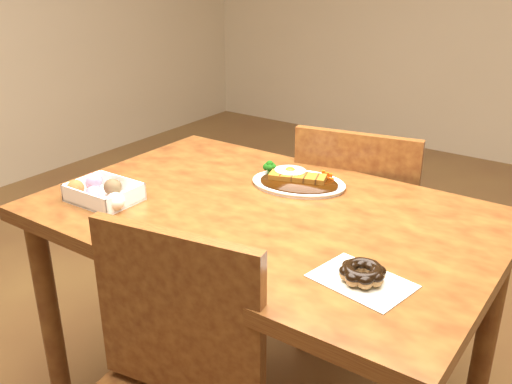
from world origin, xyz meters
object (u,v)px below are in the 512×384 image
Objects in this scene: table at (265,243)px; chair_far at (359,231)px; donut_box at (102,192)px; pon_de_ring at (362,273)px; katsu_curry_plate at (297,181)px.

table is 0.56m from chair_far.
donut_box reaches higher than pon_de_ring.
katsu_curry_plate is at bearing 96.20° from table.
pon_de_ring is (0.39, -0.38, 0.01)m from katsu_curry_plate.
pon_de_ring reaches higher than table.
katsu_curry_plate is 0.54m from pon_de_ring.
donut_box is at bearing 48.06° from chair_far.
table is at bearing 153.80° from pon_de_ring.
donut_box reaches higher than table.
pon_de_ring is (0.77, 0.03, -0.01)m from donut_box.
katsu_curry_plate reaches higher than donut_box.
katsu_curry_plate reaches higher than table.
pon_de_ring is (0.37, -0.18, 0.12)m from table.
chair_far is at bearing 59.34° from donut_box.
chair_far is 2.79× the size of katsu_curry_plate.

